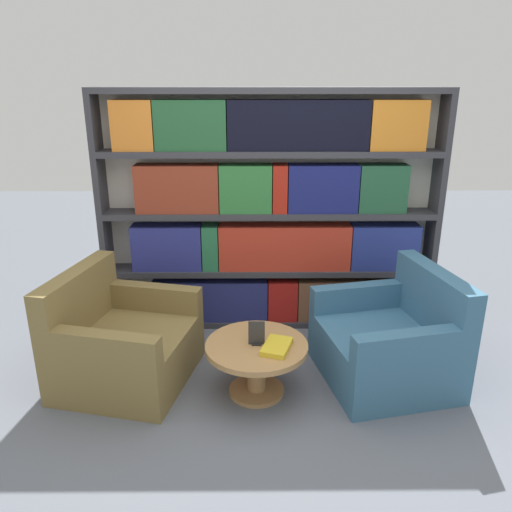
{
  "coord_description": "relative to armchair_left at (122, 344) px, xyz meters",
  "views": [
    {
      "loc": [
        -0.15,
        -2.91,
        2.11
      ],
      "look_at": [
        -0.12,
        0.61,
        0.86
      ],
      "focal_mm": 35.0,
      "sensor_mm": 36.0,
      "label": 1
    }
  ],
  "objects": [
    {
      "name": "bookshelf",
      "position": [
        1.14,
        0.92,
        0.74
      ],
      "size": [
        2.88,
        0.3,
        2.06
      ],
      "color": "silver",
      "rests_on": "ground_plane"
    },
    {
      "name": "coffee_table",
      "position": [
        0.99,
        -0.2,
        0.0
      ],
      "size": [
        0.71,
        0.71,
        0.39
      ],
      "color": "#AD7F4C",
      "rests_on": "ground_plane"
    },
    {
      "name": "stray_book",
      "position": [
        1.12,
        -0.27,
        0.13
      ],
      "size": [
        0.24,
        0.3,
        0.04
      ],
      "color": "gold",
      "rests_on": "coffee_table"
    },
    {
      "name": "armchair_left",
      "position": [
        0.0,
        0.0,
        0.0
      ],
      "size": [
        1.05,
        1.09,
        0.83
      ],
      "rotation": [
        0.0,
        0.0,
        1.35
      ],
      "color": "olive",
      "rests_on": "ground_plane"
    },
    {
      "name": "table_sign",
      "position": [
        0.99,
        -0.2,
        0.19
      ],
      "size": [
        0.11,
        0.06,
        0.17
      ],
      "color": "black",
      "rests_on": "coffee_table"
    },
    {
      "name": "ground_plane",
      "position": [
        1.11,
        -0.33,
        -0.28
      ],
      "size": [
        14.0,
        14.0,
        0.0
      ],
      "primitive_type": "plane",
      "color": "slate"
    },
    {
      "name": "armchair_right",
      "position": [
        1.98,
        -0.0,
        0.0
      ],
      "size": [
        1.04,
        1.09,
        0.83
      ],
      "rotation": [
        0.0,
        0.0,
        -1.36
      ],
      "color": "#386684",
      "rests_on": "ground_plane"
    }
  ]
}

